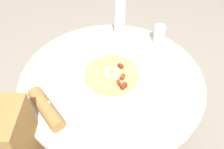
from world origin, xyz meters
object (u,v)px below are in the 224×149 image
at_px(bread_plate, 57,84).
at_px(knife, 88,51).
at_px(salt_shaker, 48,107).
at_px(dining_table, 112,96).
at_px(fork, 84,48).
at_px(water_glass, 159,34).
at_px(breakfast_pizza, 113,74).
at_px(water_bottle, 120,15).
at_px(pizza_plate, 112,76).

relative_size(bread_plate, knife, 1.01).
bearing_deg(salt_shaker, dining_table, -141.50).
bearing_deg(fork, water_glass, 150.86).
relative_size(breakfast_pizza, fork, 1.63).
relative_size(water_glass, water_bottle, 0.46).
height_order(pizza_plate, water_bottle, water_bottle).
bearing_deg(dining_table, pizza_plate, -168.11).
bearing_deg(water_glass, water_bottle, -21.66).
bearing_deg(dining_table, knife, -53.81).
bearing_deg(water_bottle, pizza_plate, 85.28).
xyz_separation_m(pizza_plate, breakfast_pizza, (-0.00, 0.00, 0.02)).
distance_m(dining_table, knife, 0.31).
bearing_deg(pizza_plate, breakfast_pizza, 131.18).
height_order(water_bottle, salt_shaker, water_bottle).
bearing_deg(dining_table, water_bottle, -95.22).
relative_size(breakfast_pizza, water_glass, 2.44).
xyz_separation_m(bread_plate, salt_shaker, (0.01, 0.17, 0.02)).
bearing_deg(pizza_plate, bread_plate, 12.16).
bearing_deg(water_bottle, bread_plate, 55.76).
relative_size(water_bottle, salt_shaker, 4.48).
distance_m(bread_plate, fork, 0.32).
distance_m(pizza_plate, water_bottle, 0.44).
bearing_deg(breakfast_pizza, bread_plate, 11.83).
relative_size(fork, salt_shaker, 3.09).
bearing_deg(water_glass, salt_shaker, 43.67).
bearing_deg(knife, bread_plate, 23.96).
bearing_deg(bread_plate, breakfast_pizza, -168.17).
bearing_deg(fork, breakfast_pizza, 87.90).
height_order(dining_table, breakfast_pizza, breakfast_pizza).
height_order(breakfast_pizza, fork, breakfast_pizza).
bearing_deg(breakfast_pizza, water_bottle, -94.52).
xyz_separation_m(bread_plate, water_glass, (-0.58, -0.38, 0.06)).
height_order(dining_table, fork, fork).
bearing_deg(knife, salt_shaker, 32.73).
xyz_separation_m(pizza_plate, fork, (0.18, -0.24, 0.00)).
xyz_separation_m(dining_table, salt_shaker, (0.30, 0.24, 0.20)).
distance_m(dining_table, breakfast_pizza, 0.19).
relative_size(pizza_plate, fork, 1.84).
relative_size(pizza_plate, bread_plate, 1.81).
bearing_deg(fork, bread_plate, 29.87).
distance_m(dining_table, pizza_plate, 0.17).
relative_size(dining_table, water_bottle, 3.89).
bearing_deg(bread_plate, fork, -110.75).
distance_m(dining_table, bread_plate, 0.34).
bearing_deg(dining_table, fork, -53.42).
xyz_separation_m(dining_table, water_glass, (-0.29, -0.32, 0.23)).
bearing_deg(salt_shaker, knife, -107.89).
bearing_deg(breakfast_pizza, pizza_plate, -48.82).
xyz_separation_m(water_glass, salt_shaker, (0.58, 0.56, -0.03)).
distance_m(dining_table, water_glass, 0.49).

